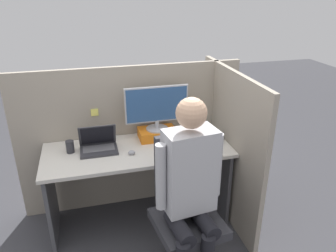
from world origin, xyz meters
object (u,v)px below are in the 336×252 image
object	(u,v)px
laptop	(98,145)
stapler	(217,138)
carrot_toy	(162,155)
person	(191,184)
pen_cup	(70,147)
office_chair	(186,204)
coffee_mug	(198,127)
paper_box	(157,134)
monitor	(157,107)

from	to	relation	value
laptop	stapler	distance (m)	1.02
laptop	carrot_toy	world-z (taller)	laptop
person	stapler	bearing A→B (deg)	55.36
stapler	pen_cup	world-z (taller)	pen_cup
office_chair	stapler	bearing A→B (deg)	49.52
laptop	office_chair	distance (m)	0.87
office_chair	pen_cup	xyz separation A→B (m)	(-0.80, 0.63, 0.26)
person	coffee_mug	xyz separation A→B (m)	(0.37, 0.91, -0.02)
laptop	pen_cup	distance (m)	0.23
carrot_toy	coffee_mug	size ratio (longest dim) A/B	1.69
paper_box	stapler	bearing A→B (deg)	-21.24
monitor	laptop	bearing A→B (deg)	-168.28
coffee_mug	laptop	bearing A→B (deg)	-171.00
laptop	carrot_toy	distance (m)	0.54
monitor	office_chair	size ratio (longest dim) A/B	0.54
carrot_toy	person	xyz separation A→B (m)	(0.07, -0.51, 0.04)
stapler	person	world-z (taller)	person
paper_box	laptop	size ratio (longest dim) A/B	1.07
monitor	coffee_mug	distance (m)	0.47
paper_box	monitor	distance (m)	0.26
paper_box	carrot_toy	world-z (taller)	paper_box
stapler	office_chair	size ratio (longest dim) A/B	0.14
stapler	coffee_mug	bearing A→B (deg)	112.59
paper_box	pen_cup	distance (m)	0.76
stapler	pen_cup	distance (m)	1.25
paper_box	office_chair	bearing A→B (deg)	-86.23
carrot_toy	pen_cup	bearing A→B (deg)	158.48
laptop	pen_cup	size ratio (longest dim) A/B	2.96
person	coffee_mug	size ratio (longest dim) A/B	14.64
person	office_chair	bearing A→B (deg)	82.56
carrot_toy	office_chair	distance (m)	0.43
laptop	coffee_mug	distance (m)	0.93
monitor	coffee_mug	size ratio (longest dim) A/B	5.85
office_chair	coffee_mug	bearing A→B (deg)	65.12
laptop	stapler	size ratio (longest dim) A/B	2.17
laptop	office_chair	world-z (taller)	office_chair
laptop	person	world-z (taller)	person
paper_box	coffee_mug	size ratio (longest dim) A/B	3.43
monitor	laptop	size ratio (longest dim) A/B	1.83
laptop	coffee_mug	xyz separation A→B (m)	(0.92, 0.15, -0.00)
paper_box	pen_cup	bearing A→B (deg)	-173.58
paper_box	laptop	bearing A→B (deg)	-168.57
carrot_toy	pen_cup	world-z (taller)	pen_cup
coffee_mug	person	bearing A→B (deg)	-112.19
person	pen_cup	size ratio (longest dim) A/B	13.52
monitor	office_chair	bearing A→B (deg)	-86.25
office_chair	person	size ratio (longest dim) A/B	0.75
paper_box	monitor	size ratio (longest dim) A/B	0.59
stapler	monitor	bearing A→B (deg)	158.48
person	pen_cup	world-z (taller)	person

